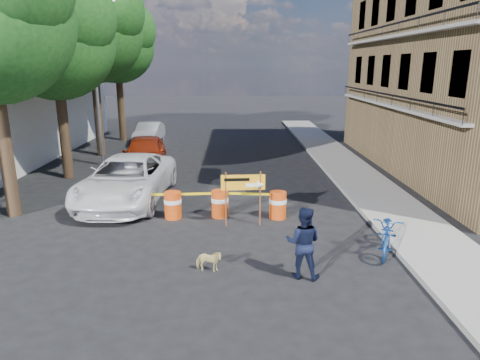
{
  "coord_description": "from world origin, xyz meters",
  "views": [
    {
      "loc": [
        0.63,
        -11.85,
        4.94
      ],
      "look_at": [
        0.86,
        1.62,
        1.3
      ],
      "focal_mm": 32.0,
      "sensor_mm": 36.0,
      "label": 1
    }
  ],
  "objects_px": {
    "bicycle": "(389,215)",
    "dog": "(209,261)",
    "pedestrian": "(303,243)",
    "sedan_silver": "(149,133)",
    "barrel_mid_left": "(173,205)",
    "suv_white": "(127,180)",
    "barrel_far_right": "(278,204)",
    "barrel_mid_right": "(220,203)",
    "barrel_far_left": "(114,205)",
    "detour_sign": "(249,187)",
    "sedan_red": "(145,153)"
  },
  "relations": [
    {
      "from": "barrel_mid_left",
      "to": "sedan_silver",
      "type": "xyz_separation_m",
      "value": [
        -3.44,
        14.25,
        0.19
      ]
    },
    {
      "from": "bicycle",
      "to": "dog",
      "type": "relative_size",
      "value": 3.19
    },
    {
      "from": "detour_sign",
      "to": "sedan_red",
      "type": "distance_m",
      "value": 8.89
    },
    {
      "from": "barrel_far_left",
      "to": "suv_white",
      "type": "xyz_separation_m",
      "value": [
        0.02,
        1.88,
        0.36
      ]
    },
    {
      "from": "bicycle",
      "to": "barrel_mid_right",
      "type": "bearing_deg",
      "value": 169.78
    },
    {
      "from": "barrel_far_right",
      "to": "detour_sign",
      "type": "relative_size",
      "value": 0.51
    },
    {
      "from": "sedan_silver",
      "to": "dog",
      "type": "bearing_deg",
      "value": -73.89
    },
    {
      "from": "barrel_mid_left",
      "to": "dog",
      "type": "relative_size",
      "value": 1.36
    },
    {
      "from": "detour_sign",
      "to": "barrel_mid_left",
      "type": "bearing_deg",
      "value": 160.34
    },
    {
      "from": "pedestrian",
      "to": "barrel_far_left",
      "type": "bearing_deg",
      "value": -21.12
    },
    {
      "from": "barrel_mid_left",
      "to": "suv_white",
      "type": "distance_m",
      "value": 2.73
    },
    {
      "from": "pedestrian",
      "to": "sedan_silver",
      "type": "distance_m",
      "value": 19.7
    },
    {
      "from": "barrel_far_right",
      "to": "dog",
      "type": "bearing_deg",
      "value": -118.88
    },
    {
      "from": "sedan_silver",
      "to": "barrel_far_right",
      "type": "bearing_deg",
      "value": -63.0
    },
    {
      "from": "barrel_mid_left",
      "to": "barrel_mid_right",
      "type": "xyz_separation_m",
      "value": [
        1.55,
        0.12,
        0.0
      ]
    },
    {
      "from": "detour_sign",
      "to": "bicycle",
      "type": "relative_size",
      "value": 0.83
    },
    {
      "from": "barrel_mid_right",
      "to": "barrel_far_right",
      "type": "distance_m",
      "value": 1.93
    },
    {
      "from": "barrel_far_left",
      "to": "barrel_mid_left",
      "type": "relative_size",
      "value": 1.0
    },
    {
      "from": "pedestrian",
      "to": "suv_white",
      "type": "xyz_separation_m",
      "value": [
        -5.59,
        6.02,
        -0.05
      ]
    },
    {
      "from": "detour_sign",
      "to": "dog",
      "type": "height_order",
      "value": "detour_sign"
    },
    {
      "from": "pedestrian",
      "to": "suv_white",
      "type": "bearing_deg",
      "value": -31.82
    },
    {
      "from": "sedan_red",
      "to": "sedan_silver",
      "type": "distance_m",
      "value": 7.55
    },
    {
      "from": "barrel_mid_right",
      "to": "sedan_red",
      "type": "relative_size",
      "value": 0.19
    },
    {
      "from": "pedestrian",
      "to": "sedan_silver",
      "type": "xyz_separation_m",
      "value": [
        -7.08,
        18.38,
        -0.22
      ]
    },
    {
      "from": "barrel_far_left",
      "to": "barrel_mid_left",
      "type": "xyz_separation_m",
      "value": [
        1.96,
        -0.0,
        0.0
      ]
    },
    {
      "from": "barrel_far_left",
      "to": "dog",
      "type": "relative_size",
      "value": 1.36
    },
    {
      "from": "suv_white",
      "to": "barrel_far_right",
      "type": "bearing_deg",
      "value": -16.3
    },
    {
      "from": "dog",
      "to": "sedan_red",
      "type": "height_order",
      "value": "sedan_red"
    },
    {
      "from": "sedan_silver",
      "to": "barrel_mid_left",
      "type": "bearing_deg",
      "value": -75.25
    },
    {
      "from": "sedan_silver",
      "to": "barrel_far_left",
      "type": "bearing_deg",
      "value": -82.88
    },
    {
      "from": "barrel_mid_left",
      "to": "suv_white",
      "type": "height_order",
      "value": "suv_white"
    },
    {
      "from": "barrel_far_right",
      "to": "detour_sign",
      "type": "height_order",
      "value": "detour_sign"
    },
    {
      "from": "barrel_mid_left",
      "to": "barrel_mid_right",
      "type": "height_order",
      "value": "same"
    },
    {
      "from": "barrel_mid_left",
      "to": "suv_white",
      "type": "xyz_separation_m",
      "value": [
        -1.94,
        1.89,
        0.36
      ]
    },
    {
      "from": "barrel_mid_right",
      "to": "bicycle",
      "type": "bearing_deg",
      "value": -32.09
    },
    {
      "from": "barrel_far_right",
      "to": "suv_white",
      "type": "bearing_deg",
      "value": 160.34
    },
    {
      "from": "barrel_mid_right",
      "to": "pedestrian",
      "type": "relative_size",
      "value": 0.51
    },
    {
      "from": "barrel_far_right",
      "to": "sedan_silver",
      "type": "height_order",
      "value": "sedan_silver"
    },
    {
      "from": "bicycle",
      "to": "suv_white",
      "type": "height_order",
      "value": "bicycle"
    },
    {
      "from": "dog",
      "to": "suv_white",
      "type": "xyz_separation_m",
      "value": [
        -3.32,
        5.73,
        0.55
      ]
    },
    {
      "from": "barrel_far_right",
      "to": "pedestrian",
      "type": "bearing_deg",
      "value": -87.62
    },
    {
      "from": "barrel_mid_left",
      "to": "bicycle",
      "type": "bearing_deg",
      "value": -24.23
    },
    {
      "from": "sedan_red",
      "to": "barrel_mid_left",
      "type": "bearing_deg",
      "value": -79.05
    },
    {
      "from": "barrel_mid_right",
      "to": "pedestrian",
      "type": "height_order",
      "value": "pedestrian"
    },
    {
      "from": "barrel_far_left",
      "to": "pedestrian",
      "type": "bearing_deg",
      "value": -36.44
    },
    {
      "from": "barrel_mid_right",
      "to": "pedestrian",
      "type": "distance_m",
      "value": 4.75
    },
    {
      "from": "barrel_mid_right",
      "to": "barrel_far_right",
      "type": "xyz_separation_m",
      "value": [
        1.92,
        -0.16,
        0.0
      ]
    },
    {
      "from": "suv_white",
      "to": "sedan_red",
      "type": "distance_m",
      "value": 4.92
    },
    {
      "from": "barrel_mid_left",
      "to": "sedan_silver",
      "type": "bearing_deg",
      "value": 103.56
    },
    {
      "from": "pedestrian",
      "to": "suv_white",
      "type": "height_order",
      "value": "pedestrian"
    }
  ]
}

